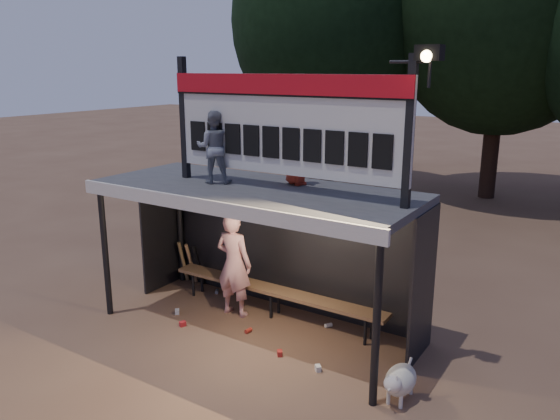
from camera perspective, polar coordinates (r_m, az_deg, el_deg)
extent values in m
plane|color=brown|center=(8.97, -2.51, -12.20)|extent=(80.00, 80.00, 0.00)
imported|color=white|center=(9.13, -4.84, -5.63)|extent=(0.67, 0.46, 1.79)
imported|color=gray|center=(8.43, -6.92, 6.53)|extent=(0.68, 0.63, 1.11)
imported|color=#B22E1B|center=(8.28, 1.72, 5.84)|extent=(0.54, 0.47, 0.93)
cube|color=#3D3D40|center=(8.21, -2.68, 2.03)|extent=(5.00, 2.00, 0.12)
cube|color=silver|center=(7.43, -7.22, 0.26)|extent=(5.10, 0.06, 0.20)
cylinder|color=black|center=(9.48, -17.80, -4.21)|extent=(0.10, 0.10, 2.20)
cylinder|color=black|center=(6.74, 10.05, -11.57)|extent=(0.10, 0.10, 2.20)
cylinder|color=black|center=(10.65, -10.39, -1.68)|extent=(0.10, 0.10, 2.20)
cylinder|color=black|center=(8.30, 14.92, -6.69)|extent=(0.10, 0.10, 2.20)
cube|color=black|center=(9.32, 0.95, -3.81)|extent=(5.00, 0.04, 2.20)
cube|color=black|center=(10.44, -12.28, -2.11)|extent=(0.04, 1.00, 2.20)
cube|color=black|center=(7.92, 14.70, -7.74)|extent=(0.04, 1.00, 2.20)
cylinder|color=black|center=(9.04, 0.98, 2.52)|extent=(5.00, 0.06, 0.06)
cube|color=black|center=(8.89, -9.99, 9.40)|extent=(0.10, 0.10, 1.90)
cube|color=black|center=(6.96, 13.37, 7.81)|extent=(0.10, 0.10, 1.90)
cube|color=silver|center=(7.77, 0.28, 8.88)|extent=(3.80, 0.08, 1.40)
cube|color=red|center=(7.69, 0.08, 13.00)|extent=(3.80, 0.04, 0.28)
cube|color=black|center=(7.69, 0.06, 11.88)|extent=(3.80, 0.02, 0.03)
cube|color=black|center=(8.67, -8.56, 7.66)|extent=(0.27, 0.03, 0.45)
cube|color=black|center=(8.45, -6.80, 7.54)|extent=(0.27, 0.03, 0.45)
cube|color=black|center=(8.24, -4.96, 7.41)|extent=(0.27, 0.03, 0.45)
cube|color=black|center=(8.04, -3.02, 7.26)|extent=(0.27, 0.03, 0.45)
cube|color=black|center=(7.85, -0.98, 7.10)|extent=(0.27, 0.03, 0.45)
cube|color=black|center=(7.67, 1.15, 6.92)|extent=(0.27, 0.03, 0.45)
cube|color=black|center=(7.50, 3.39, 6.72)|extent=(0.27, 0.03, 0.45)
cube|color=black|center=(7.34, 5.72, 6.50)|extent=(0.27, 0.03, 0.45)
cube|color=black|center=(7.19, 8.14, 6.26)|extent=(0.27, 0.03, 0.45)
cube|color=black|center=(7.06, 10.66, 6.00)|extent=(0.27, 0.03, 0.45)
cylinder|color=black|center=(6.93, 13.40, 14.84)|extent=(0.50, 0.04, 0.04)
cylinder|color=black|center=(6.85, 15.34, 13.47)|extent=(0.04, 0.04, 0.30)
cube|color=black|center=(6.81, 15.36, 15.57)|extent=(0.30, 0.22, 0.18)
sphere|color=#FFD88C|center=(6.72, 15.09, 15.26)|extent=(0.14, 0.14, 0.14)
cube|color=brown|center=(9.20, -0.55, -8.40)|extent=(4.00, 0.35, 0.06)
cylinder|color=black|center=(10.16, -9.05, -7.66)|extent=(0.05, 0.05, 0.45)
cylinder|color=black|center=(10.33, -8.16, -7.25)|extent=(0.05, 0.05, 0.45)
cylinder|color=black|center=(9.20, -0.96, -9.94)|extent=(0.05, 0.05, 0.45)
cylinder|color=black|center=(9.38, -0.14, -9.42)|extent=(0.05, 0.05, 0.45)
cylinder|color=black|center=(8.47, 8.90, -12.40)|extent=(0.05, 0.05, 0.45)
cylinder|color=black|center=(8.67, 9.56, -11.77)|extent=(0.05, 0.05, 0.45)
cylinder|color=black|center=(18.78, 5.05, 7.93)|extent=(0.50, 0.50, 3.74)
ellipsoid|color=black|center=(18.71, 5.32, 19.12)|extent=(6.46, 6.46, 7.48)
cylinder|color=black|center=(18.50, 21.29, 7.59)|extent=(0.50, 0.50, 4.18)
ellipsoid|color=beige|center=(7.30, 12.49, -16.92)|extent=(0.36, 0.58, 0.36)
sphere|color=white|center=(7.03, 11.70, -17.37)|extent=(0.22, 0.22, 0.22)
cone|color=beige|center=(6.96, 11.37, -17.90)|extent=(0.10, 0.10, 0.10)
cone|color=beige|center=(6.98, 11.28, -16.65)|extent=(0.06, 0.06, 0.07)
cone|color=beige|center=(6.95, 12.08, -16.84)|extent=(0.06, 0.06, 0.07)
cylinder|color=beige|center=(7.28, 11.26, -18.65)|extent=(0.05, 0.05, 0.18)
cylinder|color=white|center=(7.23, 12.51, -18.95)|extent=(0.05, 0.05, 0.18)
cylinder|color=#F1E4D0|center=(7.56, 12.32, -17.31)|extent=(0.05, 0.05, 0.18)
cylinder|color=beige|center=(7.52, 13.51, -17.58)|extent=(0.05, 0.05, 0.18)
cylinder|color=beige|center=(7.51, 13.35, -15.39)|extent=(0.04, 0.16, 0.14)
cylinder|color=olive|center=(10.73, -10.08, -5.31)|extent=(0.07, 0.27, 0.84)
cylinder|color=#A0734A|center=(10.60, -9.28, -5.52)|extent=(0.07, 0.30, 0.83)
cylinder|color=black|center=(10.47, -8.45, -5.74)|extent=(0.09, 0.33, 0.83)
cube|color=#A91D21|center=(9.14, -10.14, -11.63)|extent=(0.10, 0.12, 0.08)
cylinder|color=#A7A7AC|center=(10.28, -6.61, -8.46)|extent=(0.12, 0.14, 0.07)
cube|color=beige|center=(7.84, 4.00, -16.16)|extent=(0.12, 0.12, 0.08)
cylinder|color=red|center=(8.82, -3.32, -12.47)|extent=(0.08, 0.13, 0.07)
cube|color=#BBBBC0|center=(9.57, -10.70, -10.39)|extent=(0.12, 0.12, 0.08)
cylinder|color=silver|center=(9.00, 5.08, -11.91)|extent=(0.12, 0.14, 0.07)
cube|color=#AB231D|center=(8.18, -0.03, -14.73)|extent=(0.12, 0.12, 0.08)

